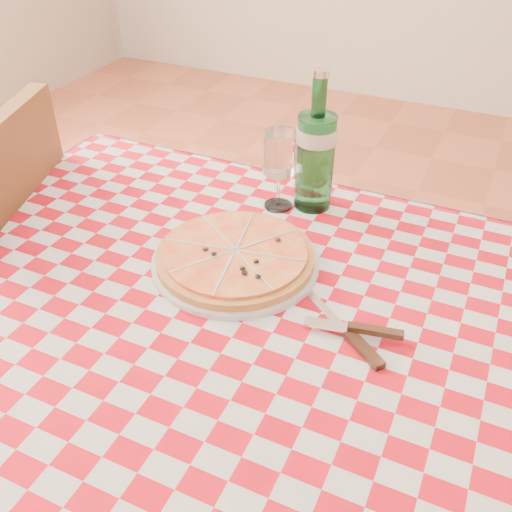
{
  "coord_description": "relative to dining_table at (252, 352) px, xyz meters",
  "views": [
    {
      "loc": [
        0.29,
        -0.62,
        1.37
      ],
      "look_at": [
        -0.02,
        0.06,
        0.82
      ],
      "focal_mm": 40.0,
      "sensor_mm": 36.0,
      "label": 1
    }
  ],
  "objects": [
    {
      "name": "water_bottle",
      "position": [
        -0.02,
        0.34,
        0.24
      ],
      "size": [
        0.1,
        0.1,
        0.28
      ],
      "primitive_type": null,
      "rotation": [
        0.0,
        0.0,
        0.28
      ],
      "color": "#19672B",
      "rests_on": "tablecloth"
    },
    {
      "name": "wine_glass",
      "position": [
        -0.09,
        0.31,
        0.18
      ],
      "size": [
        0.08,
        0.08,
        0.16
      ],
      "primitive_type": null,
      "rotation": [
        0.0,
        0.0,
        -0.25
      ],
      "color": "silver",
      "rests_on": "tablecloth"
    },
    {
      "name": "pizza_plate",
      "position": [
        -0.08,
        0.1,
        0.12
      ],
      "size": [
        0.35,
        0.35,
        0.04
      ],
      "primitive_type": null,
      "rotation": [
        0.0,
        0.0,
        0.17
      ],
      "color": "#BA7B3E",
      "rests_on": "tablecloth"
    },
    {
      "name": "cutlery",
      "position": [
        0.16,
        0.01,
        0.11
      ],
      "size": [
        0.24,
        0.21,
        0.02
      ],
      "primitive_type": null,
      "rotation": [
        0.0,
        0.0,
        -0.16
      ],
      "color": "silver",
      "rests_on": "tablecloth"
    },
    {
      "name": "dining_table",
      "position": [
        0.0,
        0.0,
        0.0
      ],
      "size": [
        1.2,
        0.8,
        0.75
      ],
      "color": "brown",
      "rests_on": "ground"
    },
    {
      "name": "tablecloth",
      "position": [
        0.0,
        0.0,
        0.09
      ],
      "size": [
        1.3,
        0.9,
        0.01
      ],
      "primitive_type": "cube",
      "color": "#B00A18",
      "rests_on": "dining_table"
    }
  ]
}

